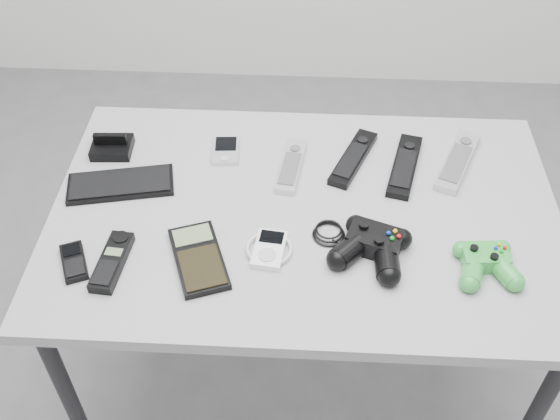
{
  "coord_description": "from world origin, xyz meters",
  "views": [
    {
      "loc": [
        0.05,
        -0.94,
        1.75
      ],
      "look_at": [
        -0.01,
        0.06,
        0.76
      ],
      "focal_mm": 42.0,
      "sensor_mm": 36.0,
      "label": 1
    }
  ],
  "objects_px": {
    "remote_silver_a": "(291,166)",
    "calculator": "(199,258)",
    "cordless_handset": "(112,261)",
    "controller_black": "(373,245)",
    "pda_keyboard": "(121,184)",
    "desk": "(304,231)",
    "mp3_player": "(269,249)",
    "remote_black_a": "(353,158)",
    "pda": "(226,150)",
    "remote_black_b": "(405,165)",
    "remote_silver_b": "(458,160)",
    "mobile_phone": "(74,262)",
    "controller_green": "(486,261)"
  },
  "relations": [
    {
      "from": "remote_black_b",
      "to": "mp3_player",
      "type": "xyz_separation_m",
      "value": [
        -0.3,
        -0.28,
        -0.0
      ]
    },
    {
      "from": "remote_black_a",
      "to": "controller_black",
      "type": "bearing_deg",
      "value": -61.77
    },
    {
      "from": "pda_keyboard",
      "to": "mp3_player",
      "type": "height_order",
      "value": "mp3_player"
    },
    {
      "from": "remote_silver_a",
      "to": "remote_black_a",
      "type": "height_order",
      "value": "same"
    },
    {
      "from": "cordless_handset",
      "to": "mp3_player",
      "type": "relative_size",
      "value": 1.49
    },
    {
      "from": "remote_silver_a",
      "to": "mp3_player",
      "type": "relative_size",
      "value": 1.8
    },
    {
      "from": "pda",
      "to": "mobile_phone",
      "type": "bearing_deg",
      "value": -129.92
    },
    {
      "from": "pda_keyboard",
      "to": "calculator",
      "type": "height_order",
      "value": "calculator"
    },
    {
      "from": "pda",
      "to": "calculator",
      "type": "relative_size",
      "value": 0.52
    },
    {
      "from": "mobile_phone",
      "to": "pda_keyboard",
      "type": "bearing_deg",
      "value": 56.61
    },
    {
      "from": "pda_keyboard",
      "to": "cordless_handset",
      "type": "xyz_separation_m",
      "value": [
        0.04,
        -0.23,
        0.0
      ]
    },
    {
      "from": "remote_silver_a",
      "to": "controller_black",
      "type": "relative_size",
      "value": 0.7
    },
    {
      "from": "pda",
      "to": "controller_black",
      "type": "bearing_deg",
      "value": -46.32
    },
    {
      "from": "remote_silver_a",
      "to": "calculator",
      "type": "height_order",
      "value": "remote_silver_a"
    },
    {
      "from": "desk",
      "to": "calculator",
      "type": "relative_size",
      "value": 6.04
    },
    {
      "from": "pda",
      "to": "calculator",
      "type": "bearing_deg",
      "value": -96.66
    },
    {
      "from": "pda",
      "to": "desk",
      "type": "bearing_deg",
      "value": -47.86
    },
    {
      "from": "remote_black_b",
      "to": "pda_keyboard",
      "type": "bearing_deg",
      "value": -157.96
    },
    {
      "from": "calculator",
      "to": "remote_silver_b",
      "type": "bearing_deg",
      "value": 10.37
    },
    {
      "from": "calculator",
      "to": "mp3_player",
      "type": "xyz_separation_m",
      "value": [
        0.14,
        0.03,
        -0.0
      ]
    },
    {
      "from": "mobile_phone",
      "to": "remote_silver_a",
      "type": "bearing_deg",
      "value": 13.16
    },
    {
      "from": "pda_keyboard",
      "to": "desk",
      "type": "bearing_deg",
      "value": -19.24
    },
    {
      "from": "remote_silver_b",
      "to": "cordless_handset",
      "type": "xyz_separation_m",
      "value": [
        -0.74,
        -0.35,
        0.0
      ]
    },
    {
      "from": "remote_silver_b",
      "to": "mp3_player",
      "type": "distance_m",
      "value": 0.52
    },
    {
      "from": "desk",
      "to": "mp3_player",
      "type": "distance_m",
      "value": 0.16
    },
    {
      "from": "pda_keyboard",
      "to": "remote_silver_b",
      "type": "distance_m",
      "value": 0.78
    },
    {
      "from": "remote_black_a",
      "to": "controller_black",
      "type": "relative_size",
      "value": 0.8
    },
    {
      "from": "remote_silver_a",
      "to": "controller_black",
      "type": "xyz_separation_m",
      "value": [
        0.18,
        -0.25,
        0.02
      ]
    },
    {
      "from": "cordless_handset",
      "to": "remote_silver_a",
      "type": "bearing_deg",
      "value": 47.69
    },
    {
      "from": "cordless_handset",
      "to": "controller_black",
      "type": "distance_m",
      "value": 0.53
    },
    {
      "from": "controller_black",
      "to": "remote_black_a",
      "type": "bearing_deg",
      "value": 116.11
    },
    {
      "from": "controller_green",
      "to": "calculator",
      "type": "bearing_deg",
      "value": 176.59
    },
    {
      "from": "pda",
      "to": "mp3_player",
      "type": "xyz_separation_m",
      "value": [
        0.12,
        -0.31,
        0.0
      ]
    },
    {
      "from": "mp3_player",
      "to": "controller_black",
      "type": "height_order",
      "value": "controller_black"
    },
    {
      "from": "pda",
      "to": "mp3_player",
      "type": "relative_size",
      "value": 0.95
    },
    {
      "from": "pda",
      "to": "remote_black_b",
      "type": "relative_size",
      "value": 0.44
    },
    {
      "from": "remote_silver_a",
      "to": "mobile_phone",
      "type": "height_order",
      "value": "remote_silver_a"
    },
    {
      "from": "controller_black",
      "to": "remote_silver_b",
      "type": "bearing_deg",
      "value": 73.94
    },
    {
      "from": "remote_black_a",
      "to": "remote_silver_b",
      "type": "distance_m",
      "value": 0.24
    },
    {
      "from": "pda",
      "to": "cordless_handset",
      "type": "height_order",
      "value": "cordless_handset"
    },
    {
      "from": "remote_black_b",
      "to": "mobile_phone",
      "type": "distance_m",
      "value": 0.76
    },
    {
      "from": "desk",
      "to": "remote_black_a",
      "type": "distance_m",
      "value": 0.22
    },
    {
      "from": "calculator",
      "to": "controller_green",
      "type": "distance_m",
      "value": 0.57
    },
    {
      "from": "mobile_phone",
      "to": "cordless_handset",
      "type": "distance_m",
      "value": 0.08
    },
    {
      "from": "calculator",
      "to": "pda",
      "type": "bearing_deg",
      "value": 67.24
    },
    {
      "from": "remote_silver_b",
      "to": "desk",
      "type": "bearing_deg",
      "value": -130.72
    },
    {
      "from": "mobile_phone",
      "to": "mp3_player",
      "type": "bearing_deg",
      "value": -15.54
    },
    {
      "from": "pda",
      "to": "controller_black",
      "type": "xyz_separation_m",
      "value": [
        0.33,
        -0.3,
        0.02
      ]
    },
    {
      "from": "calculator",
      "to": "mp3_player",
      "type": "distance_m",
      "value": 0.14
    },
    {
      "from": "remote_black_a",
      "to": "remote_black_b",
      "type": "relative_size",
      "value": 0.96
    }
  ]
}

